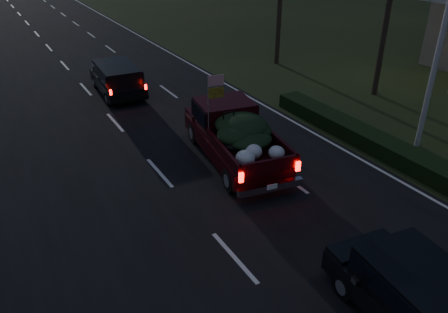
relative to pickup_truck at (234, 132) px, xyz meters
name	(u,v)px	position (x,y,z in m)	size (l,w,h in m)	color
ground	(234,258)	(-2.77, -4.61, -1.08)	(120.00, 120.00, 0.00)	black
road_asphalt	(234,257)	(-2.77, -4.61, -1.07)	(14.00, 120.00, 0.02)	black
hedge_row	(367,138)	(5.03, -1.61, -0.78)	(1.00, 10.00, 0.60)	black
pickup_truck	(234,132)	(0.00, 0.00, 0.00)	(2.92, 5.76, 2.89)	black
lead_suv	(117,76)	(-1.50, 8.74, -0.13)	(2.08, 4.47, 1.26)	black
rear_suv	(430,304)	(-0.68, -8.65, -0.13)	(2.32, 4.55, 1.26)	black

